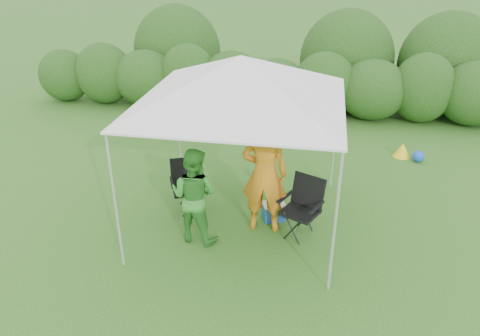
% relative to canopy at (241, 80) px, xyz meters
% --- Properties ---
extents(ground, '(70.00, 70.00, 0.00)m').
position_rel_canopy_xyz_m(ground, '(0.00, -0.50, -2.46)').
color(ground, '#366A21').
extents(hedge, '(13.88, 1.53, 1.80)m').
position_rel_canopy_xyz_m(hedge, '(0.00, 5.50, -1.64)').
color(hedge, '#254F18').
rests_on(hedge, ground).
extents(canopy, '(3.10, 3.10, 2.83)m').
position_rel_canopy_xyz_m(canopy, '(0.00, 0.00, 0.00)').
color(canopy, silver).
rests_on(canopy, ground).
extents(chair_right, '(0.74, 0.73, 0.98)m').
position_rel_canopy_xyz_m(chair_right, '(1.05, -0.17, -1.91)').
color(chair_right, black).
rests_on(chair_right, ground).
extents(chair_left, '(0.69, 0.66, 0.91)m').
position_rel_canopy_xyz_m(chair_left, '(-1.01, 0.25, -1.95)').
color(chair_left, black).
rests_on(chair_left, ground).
extents(man, '(0.75, 0.50, 2.00)m').
position_rel_canopy_xyz_m(man, '(0.41, -0.15, -1.46)').
color(man, orange).
rests_on(man, ground).
extents(woman, '(0.86, 0.73, 1.57)m').
position_rel_canopy_xyz_m(woman, '(-0.62, -0.64, -1.68)').
color(woman, '#368F2F').
rests_on(woman, ground).
extents(cooler, '(0.45, 0.40, 0.32)m').
position_rel_canopy_xyz_m(cooler, '(0.55, 0.13, -2.30)').
color(cooler, navy).
rests_on(cooler, ground).
extents(bottle, '(0.06, 0.06, 0.23)m').
position_rel_canopy_xyz_m(bottle, '(0.61, 0.09, -2.03)').
color(bottle, '#592D0C').
rests_on(bottle, cooler).
extents(lawn_toy, '(0.62, 0.51, 0.31)m').
position_rel_canopy_xyz_m(lawn_toy, '(3.11, 3.12, -2.32)').
color(lawn_toy, yellow).
rests_on(lawn_toy, ground).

